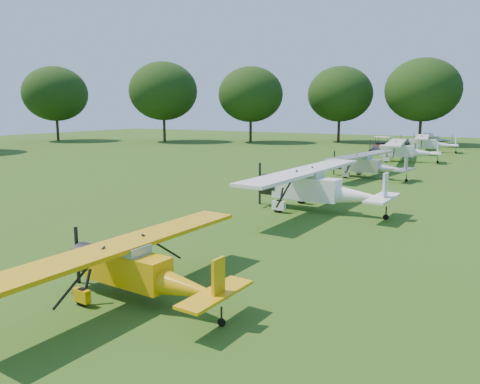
% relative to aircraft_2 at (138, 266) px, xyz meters
% --- Properties ---
extents(ground, '(160.00, 160.00, 0.00)m').
position_rel_aircraft_2_xyz_m(ground, '(-0.76, 9.23, -1.07)').
color(ground, '#2C4E13').
rests_on(ground, ground).
extents(tree_belt, '(137.36, 130.27, 14.52)m').
position_rel_aircraft_2_xyz_m(tree_belt, '(2.81, 9.39, 6.96)').
color(tree_belt, black).
rests_on(tree_belt, ground).
extents(aircraft_2, '(5.83, 9.28, 1.83)m').
position_rel_aircraft_2_xyz_m(aircraft_2, '(0.00, 0.00, 0.00)').
color(aircraft_2, '#E4A509').
rests_on(aircraft_2, ground).
extents(aircraft_3, '(7.63, 12.15, 2.39)m').
position_rel_aircraft_2_xyz_m(aircraft_3, '(0.10, 13.83, 0.33)').
color(aircraft_3, white).
rests_on(aircraft_3, ground).
extents(aircraft_4, '(6.44, 10.20, 2.00)m').
position_rel_aircraft_2_xyz_m(aircraft_4, '(-0.70, 27.35, 0.10)').
color(aircraft_4, '#BABABE').
rests_on(aircraft_4, ground).
extents(aircraft_5, '(7.09, 11.26, 2.21)m').
position_rel_aircraft_2_xyz_m(aircraft_5, '(-0.62, 40.62, 0.22)').
color(aircraft_5, white).
rests_on(aircraft_5, ground).
extents(aircraft_6, '(6.88, 10.93, 2.15)m').
position_rel_aircraft_2_xyz_m(aircraft_6, '(-0.01, 53.30, 0.19)').
color(aircraft_6, white).
rests_on(aircraft_6, ground).
extents(aircraft_7, '(5.75, 9.11, 1.79)m').
position_rel_aircraft_2_xyz_m(aircraft_7, '(-1.01, 65.34, -0.02)').
color(aircraft_7, '#BABABE').
rests_on(aircraft_7, ground).
extents(golf_cart, '(2.26, 1.59, 1.79)m').
position_rel_aircraft_2_xyz_m(golf_cart, '(-5.45, 53.16, -0.47)').
color(golf_cart, '#A2220B').
rests_on(golf_cart, ground).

